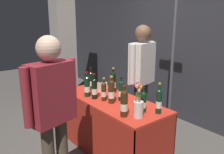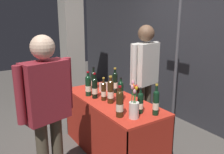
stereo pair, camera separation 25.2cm
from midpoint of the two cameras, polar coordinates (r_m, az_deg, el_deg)
name	(u,v)px [view 2 (the right image)]	position (r m, az deg, el deg)	size (l,w,h in m)	color
ground_plane	(112,151)	(3.42, 2.22, -17.43)	(12.00, 12.00, 0.00)	#514C47
back_partition	(198,54)	(4.13, 21.76, 5.18)	(7.67, 0.12, 2.41)	#2D2D33
concrete_pillar	(71,28)	(4.74, -8.26, 11.63)	(0.37, 0.37, 3.14)	gray
tasting_table	(112,116)	(3.17, 2.31, -9.52)	(1.57, 0.65, 0.76)	red
featured_wine_bottle	(88,85)	(3.18, -3.51, -2.03)	(0.08, 0.08, 0.34)	black
display_bottle_0	(120,103)	(2.53, 4.76, -6.41)	(0.08, 0.08, 0.35)	#38230F
display_bottle_1	(95,88)	(3.08, -1.85, -2.62)	(0.07, 0.07, 0.34)	black
display_bottle_2	(121,91)	(2.99, 4.53, -3.36)	(0.07, 0.07, 0.31)	black
display_bottle_3	(111,91)	(2.91, 2.14, -3.46)	(0.08, 0.08, 0.35)	#38230F
display_bottle_4	(104,91)	(3.01, 0.37, -3.39)	(0.07, 0.07, 0.30)	#38230F
display_bottle_5	(94,80)	(3.45, -2.37, -0.74)	(0.07, 0.07, 0.33)	black
display_bottle_6	(140,102)	(2.66, 9.58, -6.11)	(0.07, 0.07, 0.29)	black
display_bottle_7	(156,102)	(2.64, 13.26, -5.99)	(0.07, 0.07, 0.35)	black
display_bottle_8	(115,82)	(3.30, 2.92, -1.23)	(0.07, 0.07, 0.36)	black
wine_glass_near_vendor	(112,92)	(3.01, 2.32, -3.70)	(0.08, 0.08, 0.15)	silver
flower_vase	(134,107)	(2.52, 8.21, -7.21)	(0.11, 0.11, 0.41)	silver
brochure_stand	(104,87)	(3.36, 0.24, -2.43)	(0.14, 0.01, 0.14)	silver
vendor_presenter	(145,72)	(3.46, 9.99, 1.10)	(0.30, 0.57, 1.69)	#4C4233
taster_foreground_right	(47,103)	(2.35, -12.52, -6.25)	(0.31, 0.58, 1.65)	#4C4233
booth_signpost	(177,46)	(3.45, 17.56, 7.07)	(0.50, 0.04, 2.35)	#47474C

